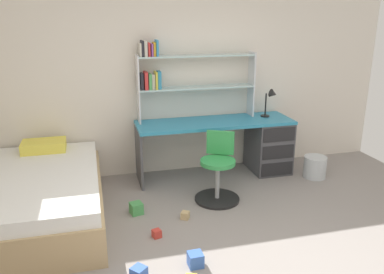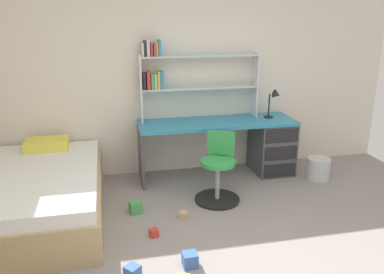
% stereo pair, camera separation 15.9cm
% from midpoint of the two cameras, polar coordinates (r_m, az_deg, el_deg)
% --- Properties ---
extents(room_shell, '(5.79, 5.84, 2.73)m').
position_cam_midpoint_polar(room_shell, '(3.91, -14.21, 6.32)').
color(room_shell, silver).
rests_on(room_shell, ground_plane).
extents(desk, '(2.03, 0.61, 0.75)m').
position_cam_midpoint_polar(desk, '(5.39, 10.13, -0.78)').
color(desk, teal).
rests_on(desk, ground_plane).
extents(bookshelf_hutch, '(1.54, 0.22, 1.02)m').
position_cam_midpoint_polar(bookshelf_hutch, '(5.07, -0.38, 9.12)').
color(bookshelf_hutch, silver).
rests_on(bookshelf_hutch, desk).
extents(desk_lamp, '(0.20, 0.17, 0.38)m').
position_cam_midpoint_polar(desk_lamp, '(5.35, 12.70, 5.37)').
color(desk_lamp, black).
rests_on(desk_lamp, desk).
extents(swivel_chair, '(0.52, 0.52, 0.79)m').
position_cam_midpoint_polar(swivel_chair, '(4.58, 4.79, -5.44)').
color(swivel_chair, black).
rests_on(swivel_chair, ground_plane).
extents(bed_platform, '(1.25, 2.03, 0.63)m').
position_cam_midpoint_polar(bed_platform, '(4.47, -19.98, -7.82)').
color(bed_platform, tan).
rests_on(bed_platform, ground_plane).
extents(waste_bin, '(0.30, 0.30, 0.28)m').
position_cam_midpoint_polar(waste_bin, '(5.46, 18.55, -4.37)').
color(waste_bin, silver).
rests_on(waste_bin, ground_plane).
extents(toy_block_red_0, '(0.10, 0.10, 0.08)m').
position_cam_midpoint_polar(toy_block_red_0, '(3.98, -4.36, -13.62)').
color(toy_block_red_0, red).
rests_on(toy_block_red_0, ground_plane).
extents(toy_block_green_2, '(0.15, 0.15, 0.13)m').
position_cam_midpoint_polar(toy_block_green_2, '(4.41, -7.10, -10.04)').
color(toy_block_green_2, '#479E51').
rests_on(toy_block_green_2, ground_plane).
extents(toy_block_blue_3, '(0.16, 0.16, 0.11)m').
position_cam_midpoint_polar(toy_block_blue_3, '(3.45, -7.19, -18.76)').
color(toy_block_blue_3, '#3860B7').
rests_on(toy_block_blue_3, ground_plane).
extents(toy_block_natural_4, '(0.11, 0.11, 0.08)m').
position_cam_midpoint_polar(toy_block_natural_4, '(4.27, -0.12, -11.21)').
color(toy_block_natural_4, tan).
rests_on(toy_block_natural_4, ground_plane).
extents(toy_block_blue_5, '(0.13, 0.13, 0.12)m').
position_cam_midpoint_polar(toy_block_blue_5, '(3.56, 1.05, -17.27)').
color(toy_block_blue_5, '#3860B7').
rests_on(toy_block_blue_5, ground_plane).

